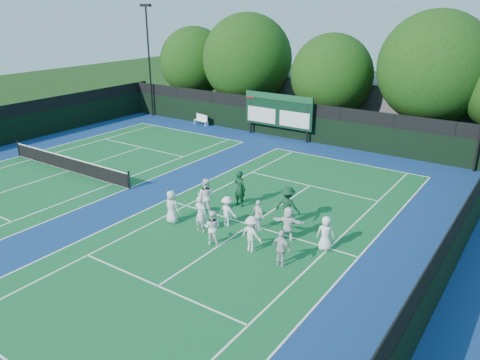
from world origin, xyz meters
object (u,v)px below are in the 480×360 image
Objects in this scene: scoreboard at (278,111)px; tennis_net at (68,164)px; coach_left at (240,189)px; bench at (201,119)px.

scoreboard reaches higher than tennis_net.
coach_left is (5.25, -12.94, -1.21)m from scoreboard.
scoreboard is 3.06× the size of coach_left.
scoreboard is 14.01m from coach_left.
scoreboard is 3.80× the size of bench.
scoreboard reaches higher than coach_left.
bench is at bearing -178.39° from scoreboard.
tennis_net is 14.39m from bench.
tennis_net is 5.76× the size of coach_left.
coach_left reaches higher than bench.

